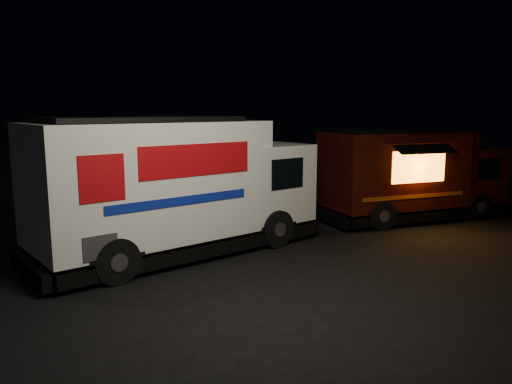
{
  "coord_description": "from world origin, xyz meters",
  "views": [
    {
      "loc": [
        -5.75,
        -10.86,
        3.7
      ],
      "look_at": [
        0.12,
        2.0,
        1.33
      ],
      "focal_mm": 35.0,
      "sensor_mm": 36.0,
      "label": 1
    }
  ],
  "objects": [
    {
      "name": "white_truck",
      "position": [
        -2.26,
        1.4,
        1.76
      ],
      "size": [
        8.17,
        4.55,
        3.52
      ],
      "primitive_type": null,
      "rotation": [
        0.0,
        0.0,
        0.26
      ],
      "color": "white",
      "rests_on": "ground"
    },
    {
      "name": "ground",
      "position": [
        0.0,
        0.0,
        0.0
      ],
      "size": [
        80.0,
        80.0,
        0.0
      ],
      "primitive_type": "plane",
      "color": "black",
      "rests_on": "ground"
    },
    {
      "name": "red_truck",
      "position": [
        6.03,
        2.14,
        1.53
      ],
      "size": [
        6.71,
        2.79,
        3.06
      ],
      "primitive_type": null,
      "rotation": [
        0.0,
        0.0,
        -0.06
      ],
      "color": "#390E0A",
      "rests_on": "ground"
    }
  ]
}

